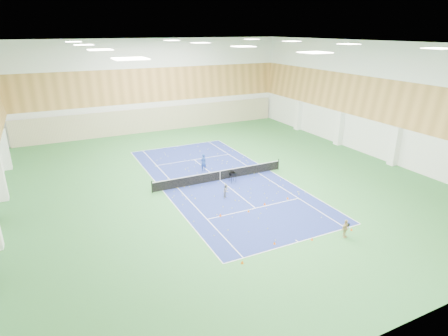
% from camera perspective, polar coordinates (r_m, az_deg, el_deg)
% --- Properties ---
extents(ground, '(40.00, 40.00, 0.00)m').
position_cam_1_polar(ground, '(34.52, -0.61, -1.88)').
color(ground, '#307136').
rests_on(ground, ground).
extents(room_shell, '(36.00, 40.00, 12.00)m').
position_cam_1_polar(room_shell, '(32.71, -0.64, 7.89)').
color(room_shell, white).
rests_on(room_shell, ground).
extents(wood_cladding, '(36.00, 40.00, 8.00)m').
position_cam_1_polar(wood_cladding, '(32.33, -0.66, 11.35)').
color(wood_cladding, '#C38C48').
rests_on(wood_cladding, room_shell).
extents(ceiling_light_grid, '(21.40, 25.40, 0.06)m').
position_cam_1_polar(ceiling_light_grid, '(31.94, -0.69, 18.31)').
color(ceiling_light_grid, white).
rests_on(ceiling_light_grid, room_shell).
extents(court_surface, '(10.97, 23.77, 0.01)m').
position_cam_1_polar(court_surface, '(34.52, -0.61, -1.87)').
color(court_surface, navy).
rests_on(court_surface, ground).
extents(tennis_balls_scatter, '(10.57, 22.77, 0.07)m').
position_cam_1_polar(tennis_balls_scatter, '(34.50, -0.61, -1.81)').
color(tennis_balls_scatter, '#CCD524').
rests_on(tennis_balls_scatter, ground).
extents(tennis_net, '(12.80, 0.10, 1.10)m').
position_cam_1_polar(tennis_net, '(34.31, -0.61, -1.03)').
color(tennis_net, black).
rests_on(tennis_net, ground).
extents(back_curtain, '(35.40, 0.16, 3.20)m').
position_cam_1_polar(back_curtain, '(51.77, -10.18, 7.30)').
color(back_curtain, '#C6B793').
rests_on(back_curtain, ground).
extents(coach, '(0.73, 0.58, 1.76)m').
position_cam_1_polar(coach, '(36.54, -3.17, 0.86)').
color(coach, '#204195').
rests_on(coach, ground).
extents(child_court, '(0.71, 0.71, 1.16)m').
position_cam_1_polar(child_court, '(30.88, 0.33, -3.50)').
color(child_court, gray).
rests_on(child_court, ground).
extents(child_apron, '(0.81, 0.48, 1.30)m').
position_cam_1_polar(child_apron, '(26.46, 17.99, -8.78)').
color(child_apron, tan).
rests_on(child_apron, ground).
extents(ball_cart, '(0.55, 0.55, 0.94)m').
position_cam_1_polar(ball_cart, '(33.95, 1.31, -1.42)').
color(ball_cart, black).
rests_on(ball_cart, ground).
extents(cone_svc_a, '(0.21, 0.21, 0.23)m').
position_cam_1_polar(cone_svc_a, '(28.06, -0.57, -7.16)').
color(cone_svc_a, '#F2570C').
rests_on(cone_svc_a, ground).
extents(cone_svc_b, '(0.18, 0.18, 0.20)m').
position_cam_1_polar(cone_svc_b, '(28.76, 3.77, -6.51)').
color(cone_svc_b, orange).
rests_on(cone_svc_b, ground).
extents(cone_svc_c, '(0.20, 0.20, 0.22)m').
position_cam_1_polar(cone_svc_c, '(29.96, 6.23, -5.42)').
color(cone_svc_c, '#D74D0B').
rests_on(cone_svc_c, ground).
extents(cone_svc_d, '(0.20, 0.20, 0.22)m').
position_cam_1_polar(cone_svc_d, '(31.20, 9.67, -4.51)').
color(cone_svc_d, '#D8660B').
rests_on(cone_svc_d, ground).
extents(cone_base_a, '(0.20, 0.20, 0.22)m').
position_cam_1_polar(cone_base_a, '(22.98, 2.80, -14.09)').
color(cone_base_a, orange).
rests_on(cone_base_a, ground).
extents(cone_base_b, '(0.18, 0.18, 0.20)m').
position_cam_1_polar(cone_base_b, '(24.95, 7.71, -11.23)').
color(cone_base_b, orange).
rests_on(cone_base_b, ground).
extents(cone_base_c, '(0.18, 0.18, 0.20)m').
position_cam_1_polar(cone_base_c, '(25.82, 13.27, -10.46)').
color(cone_base_c, '#FE530D').
rests_on(cone_base_c, ground).
extents(cone_base_d, '(0.17, 0.17, 0.19)m').
position_cam_1_polar(cone_base_d, '(27.70, 18.87, -8.82)').
color(cone_base_d, '#EE5C0C').
rests_on(cone_base_d, ground).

